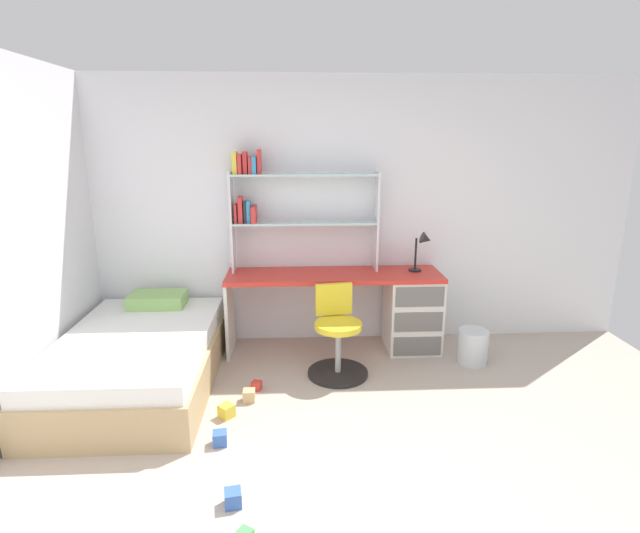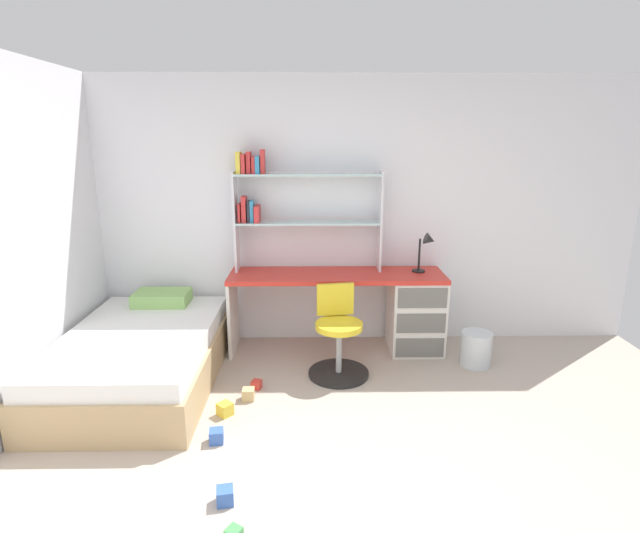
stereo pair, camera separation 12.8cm
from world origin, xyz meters
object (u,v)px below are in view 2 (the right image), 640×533
bookshelf_hutch (288,200)px  toy_block_red_1 (257,385)px  swivel_chair (338,341)px  toy_block_natural_4 (248,394)px  bed_platform (141,357)px  toy_block_blue_3 (225,496)px  desk (393,307)px  toy_block_yellow_2 (225,409)px  toy_block_blue_5 (216,436)px  waste_bin (476,349)px  desk_lamp (427,246)px

bookshelf_hutch → toy_block_red_1: bearing=-104.5°
bookshelf_hutch → swivel_chair: bearing=-55.7°
toy_block_red_1 → toy_block_natural_4: bearing=-104.8°
bed_platform → toy_block_natural_4: bed_platform is taller
toy_block_red_1 → toy_block_blue_3: bearing=-91.5°
desk → toy_block_natural_4: 1.62m
swivel_chair → toy_block_red_1: swivel_chair is taller
toy_block_yellow_2 → toy_block_blue_5: bearing=-90.0°
waste_bin → toy_block_red_1: (-1.92, -0.40, -0.12)m
desk_lamp → toy_block_blue_3: size_ratio=4.14×
bed_platform → toy_block_blue_5: size_ratio=20.09×
swivel_chair → toy_block_blue_3: (-0.71, -1.55, -0.25)m
waste_bin → toy_block_blue_3: 2.58m
waste_bin → swivel_chair: bearing=-173.4°
desk → toy_block_natural_4: desk is taller
desk_lamp → toy_block_blue_5: bearing=-138.6°
toy_block_blue_3 → toy_block_natural_4: bearing=90.6°
swivel_chair → desk: bearing=42.5°
bookshelf_hutch → desk_lamp: 1.35m
desk → toy_block_blue_3: 2.43m
desk → toy_block_natural_4: bearing=-143.7°
desk → swivel_chair: 0.75m
bed_platform → toy_block_blue_5: 1.16m
desk → toy_block_yellow_2: bearing=-140.8°
desk → desk_lamp: (0.29, 0.02, 0.58)m
swivel_chair → toy_block_natural_4: swivel_chair is taller
toy_block_yellow_2 → bookshelf_hutch: bearing=71.9°
desk_lamp → toy_block_natural_4: 2.07m
waste_bin → toy_block_yellow_2: (-2.11, -0.79, -0.11)m
desk_lamp → bed_platform: (-2.47, -0.66, -0.78)m
desk → toy_block_blue_5: size_ratio=21.81×
toy_block_blue_5 → toy_block_blue_3: bearing=-74.6°
swivel_chair → toy_block_natural_4: size_ratio=8.44×
swivel_chair → toy_block_blue_3: 1.72m
bookshelf_hutch → swivel_chair: (0.44, -0.65, -1.12)m
bed_platform → toy_block_natural_4: 0.98m
waste_bin → bed_platform: bearing=-174.4°
bookshelf_hutch → toy_block_red_1: size_ratio=18.83×
desk_lamp → toy_block_red_1: bearing=-152.7°
toy_block_blue_3 → toy_block_yellow_2: bearing=99.8°
bed_platform → toy_block_blue_3: 1.70m
desk_lamp → waste_bin: size_ratio=1.24×
bookshelf_hutch → waste_bin: bookshelf_hutch is taller
desk → bed_platform: size_ratio=1.09×
swivel_chair → bed_platform: (-1.63, -0.14, -0.07)m
toy_block_blue_3 → toy_block_natural_4: 1.12m
bookshelf_hutch → desk: bearing=-8.4°
toy_block_red_1 → toy_block_blue_5: bearing=-104.7°
bookshelf_hutch → toy_block_blue_5: size_ratio=14.91×
waste_bin → toy_block_yellow_2: 2.25m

